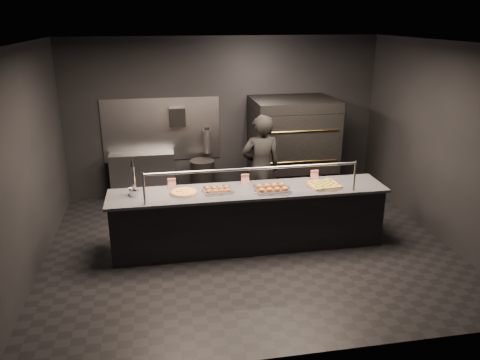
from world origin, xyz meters
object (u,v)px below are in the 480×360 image
at_px(square_pizza, 324,185).
at_px(trash_bin, 203,180).
at_px(prep_shelf, 143,176).
at_px(slider_tray_a, 218,190).
at_px(worker, 261,169).
at_px(service_counter, 249,218).
at_px(beer_tap, 134,184).
at_px(fire_extinguisher, 207,141).
at_px(pizza_oven, 292,149).
at_px(towel_dispenser, 177,117).
at_px(round_pizza, 184,192).
at_px(slider_tray_b, 272,188).

height_order(square_pizza, trash_bin, square_pizza).
bearing_deg(square_pizza, prep_shelf, 139.28).
xyz_separation_m(slider_tray_a, worker, (0.86, 0.97, -0.03)).
height_order(service_counter, worker, worker).
xyz_separation_m(beer_tap, worker, (2.04, 0.91, -0.17)).
relative_size(service_counter, fire_extinguisher, 8.12).
distance_m(pizza_oven, towel_dispenser, 2.23).
bearing_deg(trash_bin, slider_tray_a, -89.45).
bearing_deg(slider_tray_a, beer_tap, 177.26).
bearing_deg(fire_extinguisher, pizza_oven, -17.89).
distance_m(service_counter, square_pizza, 1.24).
distance_m(beer_tap, square_pizza, 2.79).
bearing_deg(fire_extinguisher, round_pizza, -104.15).
height_order(pizza_oven, slider_tray_a, pizza_oven).
xyz_separation_m(slider_tray_a, trash_bin, (-0.02, 2.09, -0.56)).
bearing_deg(trash_bin, prep_shelf, 168.33).
height_order(fire_extinguisher, slider_tray_b, fire_extinguisher).
xyz_separation_m(towel_dispenser, slider_tray_b, (1.23, -2.48, -0.60)).
relative_size(round_pizza, trash_bin, 0.56).
distance_m(service_counter, round_pizza, 1.06).
relative_size(prep_shelf, slider_tray_a, 2.56).
height_order(prep_shelf, round_pizza, round_pizza).
bearing_deg(trash_bin, worker, -52.04).
height_order(round_pizza, slider_tray_b, slider_tray_b).
relative_size(towel_dispenser, worker, 0.19).
xyz_separation_m(service_counter, prep_shelf, (-1.60, 2.32, -0.01)).
distance_m(beer_tap, worker, 2.24).
xyz_separation_m(round_pizza, slider_tray_a, (0.49, -0.02, 0.01)).
height_order(service_counter, towel_dispenser, towel_dispenser).
bearing_deg(service_counter, prep_shelf, 124.59).
relative_size(fire_extinguisher, slider_tray_b, 0.84).
height_order(prep_shelf, worker, worker).
height_order(round_pizza, slider_tray_a, slider_tray_a).
distance_m(service_counter, trash_bin, 2.15).
relative_size(service_counter, pizza_oven, 2.15).
height_order(slider_tray_a, trash_bin, slider_tray_a).
height_order(fire_extinguisher, slider_tray_a, fire_extinguisher).
height_order(square_pizza, worker, worker).
relative_size(square_pizza, trash_bin, 0.71).
height_order(prep_shelf, towel_dispenser, towel_dispenser).
bearing_deg(slider_tray_a, trash_bin, 90.55).
xyz_separation_m(pizza_oven, towel_dispenser, (-2.10, 0.49, 0.58)).
bearing_deg(beer_tap, towel_dispenser, 72.26).
bearing_deg(round_pizza, slider_tray_b, -4.88).
height_order(beer_tap, trash_bin, beer_tap).
xyz_separation_m(towel_dispenser, round_pizza, (-0.05, -2.37, -0.61)).
bearing_deg(square_pizza, slider_tray_a, 178.68).
height_order(beer_tap, slider_tray_a, beer_tap).
bearing_deg(worker, prep_shelf, -35.51).
relative_size(fire_extinguisher, worker, 0.28).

